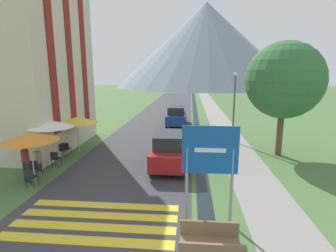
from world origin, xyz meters
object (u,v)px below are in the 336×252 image
cafe_chair_far_right (66,148)px  cafe_umbrella_middle_white (51,124)px  footbridge (210,246)px  cafe_chair_middle (55,158)px  hotel_building (30,46)px  parked_car_far (176,116)px  person_standing_terrace (26,161)px  cafe_chair_far_left (62,149)px  tree_by_path (284,80)px  cafe_chair_nearest (31,176)px  person_seated_near (38,158)px  cafe_umbrella_rear_yellow (77,120)px  cafe_chair_near_left (35,167)px  road_sign (210,160)px  streetlamp (234,101)px  parked_car_near (171,149)px  cafe_umbrella_front_orange (30,137)px

cafe_chair_far_right → cafe_umbrella_middle_white: (0.02, -1.47, 1.73)m
footbridge → cafe_chair_middle: 9.72m
hotel_building → parked_car_far: hotel_building is taller
cafe_chair_middle → person_standing_terrace: size_ratio=0.50×
cafe_chair_far_left → tree_by_path: bearing=33.4°
cafe_chair_far_left → footbridge: bearing=-17.4°
cafe_chair_nearest → person_seated_near: size_ratio=0.68×
cafe_chair_nearest → cafe_umbrella_middle_white: size_ratio=0.35×
person_standing_terrace → cafe_umbrella_middle_white: bearing=88.7°
tree_by_path → cafe_umbrella_rear_yellow: bearing=-179.0°
cafe_chair_far_right → tree_by_path: bearing=2.9°
parked_car_far → tree_by_path: size_ratio=0.69×
cafe_chair_near_left → person_seated_near: (-0.28, 0.74, 0.18)m
hotel_building → road_sign: size_ratio=3.68×
cafe_chair_far_left → cafe_umbrella_rear_yellow: 2.09m
parked_car_far → cafe_umbrella_middle_white: (-5.95, -11.43, 1.33)m
cafe_chair_middle → cafe_umbrella_middle_white: (-0.26, 0.32, 1.73)m
cafe_chair_nearest → cafe_chair_far_left: bearing=106.7°
parked_car_far → cafe_chair_near_left: 14.43m
cafe_chair_nearest → road_sign: bearing=-8.0°
road_sign → cafe_umbrella_rear_yellow: size_ratio=1.32×
cafe_chair_nearest → streetlamp: size_ratio=0.17×
cafe_chair_middle → streetlamp: (10.04, 6.12, 2.41)m
hotel_building → person_standing_terrace: bearing=-64.1°
cafe_umbrella_rear_yellow → cafe_umbrella_middle_white: bearing=-95.2°
hotel_building → footbridge: hotel_building is taller
person_standing_terrace → person_seated_near: person_standing_terrace is taller
cafe_chair_far_left → tree_by_path: (12.74, 1.62, 3.93)m
parked_car_near → streetlamp: bearing=53.2°
parked_car_near → person_standing_terrace: (-6.30, -2.66, 0.09)m
cafe_umbrella_rear_yellow → person_standing_terrace: size_ratio=1.45×
cafe_chair_middle → cafe_umbrella_rear_yellow: 3.31m
cafe_chair_nearest → person_seated_near: person_seated_near is taller
parked_car_near → person_standing_terrace: parked_car_near is taller
footbridge → streetlamp: streetlamp is taller
cafe_chair_far_left → person_seated_near: bearing=-67.3°
cafe_chair_far_right → cafe_umbrella_rear_yellow: 1.91m
cafe_umbrella_rear_yellow → tree_by_path: 12.56m
streetlamp → cafe_chair_far_left: bearing=-156.4°
streetlamp → cafe_chair_middle: bearing=-148.6°
cafe_umbrella_front_orange → person_seated_near: 2.03m
person_standing_terrace → tree_by_path: 14.04m
cafe_chair_far_left → cafe_umbrella_front_orange: size_ratio=0.35×
cafe_chair_near_left → cafe_umbrella_front_orange: cafe_umbrella_front_orange is taller
cafe_umbrella_middle_white → parked_car_near: bearing=3.5°
parked_car_near → tree_by_path: bearing=21.3°
footbridge → parked_car_far: parked_car_far is taller
road_sign → footbridge: road_sign is taller
parked_car_near → tree_by_path: 7.64m
footbridge → cafe_umbrella_rear_yellow: size_ratio=0.68×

